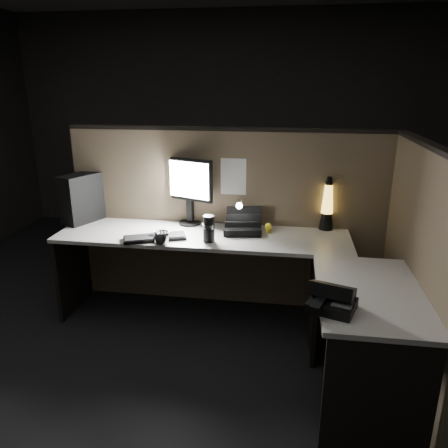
# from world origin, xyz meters

# --- Properties ---
(floor) EXTENTS (6.00, 6.00, 0.00)m
(floor) POSITION_xyz_m (0.00, 0.00, 0.00)
(floor) COLOR black
(floor) RESTS_ON ground
(room_shell) EXTENTS (6.00, 6.00, 6.00)m
(room_shell) POSITION_xyz_m (0.00, 0.00, 1.62)
(room_shell) COLOR silver
(room_shell) RESTS_ON ground
(partition_back) EXTENTS (2.66, 0.06, 1.50)m
(partition_back) POSITION_xyz_m (0.00, 0.93, 0.75)
(partition_back) COLOR brown
(partition_back) RESTS_ON ground
(partition_right) EXTENTS (0.06, 1.66, 1.50)m
(partition_right) POSITION_xyz_m (1.33, 0.10, 0.75)
(partition_right) COLOR brown
(partition_right) RESTS_ON ground
(desk) EXTENTS (2.60, 1.60, 0.73)m
(desk) POSITION_xyz_m (0.18, 0.25, 0.58)
(desk) COLOR beige
(desk) RESTS_ON ground
(pc_tower) EXTENTS (0.32, 0.43, 0.41)m
(pc_tower) POSITION_xyz_m (-1.22, 0.79, 0.93)
(pc_tower) COLOR black
(pc_tower) RESTS_ON desk
(monitor) EXTENTS (0.42, 0.20, 0.55)m
(monitor) POSITION_xyz_m (-0.31, 0.85, 1.06)
(monitor) COLOR black
(monitor) RESTS_ON desk
(keyboard) EXTENTS (0.49, 0.32, 0.02)m
(keyboard) POSITION_xyz_m (-0.49, 0.43, 0.74)
(keyboard) COLOR black
(keyboard) RESTS_ON desk
(mouse) EXTENTS (0.10, 0.07, 0.04)m
(mouse) POSITION_xyz_m (-0.50, 0.44, 0.75)
(mouse) COLOR black
(mouse) RESTS_ON desk
(clip_lamp) EXTENTS (0.05, 0.20, 0.26)m
(clip_lamp) POSITION_xyz_m (0.13, 0.71, 0.88)
(clip_lamp) COLOR white
(clip_lamp) RESTS_ON desk
(organizer) EXTENTS (0.31, 0.28, 0.21)m
(organizer) POSITION_xyz_m (0.16, 0.70, 0.78)
(organizer) COLOR black
(organizer) RESTS_ON desk
(lava_lamp) EXTENTS (0.12, 0.12, 0.43)m
(lava_lamp) POSITION_xyz_m (0.82, 0.88, 0.91)
(lava_lamp) COLOR black
(lava_lamp) RESTS_ON desk
(travel_mug) EXTENTS (0.09, 0.09, 0.20)m
(travel_mug) POSITION_xyz_m (-0.07, 0.45, 0.83)
(travel_mug) COLOR black
(travel_mug) RESTS_ON desk
(steel_mug) EXTENTS (0.16, 0.16, 0.10)m
(steel_mug) POSITION_xyz_m (-0.41, 0.34, 0.78)
(steel_mug) COLOR #B9B9C0
(steel_mug) RESTS_ON desk
(figurine) EXTENTS (0.06, 0.06, 0.06)m
(figurine) POSITION_xyz_m (0.36, 0.73, 0.78)
(figurine) COLOR yellow
(figurine) RESTS_ON desk
(pinned_paper) EXTENTS (0.21, 0.00, 0.30)m
(pinned_paper) POSITION_xyz_m (0.05, 0.90, 1.14)
(pinned_paper) COLOR white
(pinned_paper) RESTS_ON partition_back
(desk_phone) EXTENTS (0.29, 0.29, 0.14)m
(desk_phone) POSITION_xyz_m (0.76, -0.45, 0.78)
(desk_phone) COLOR black
(desk_phone) RESTS_ON desk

